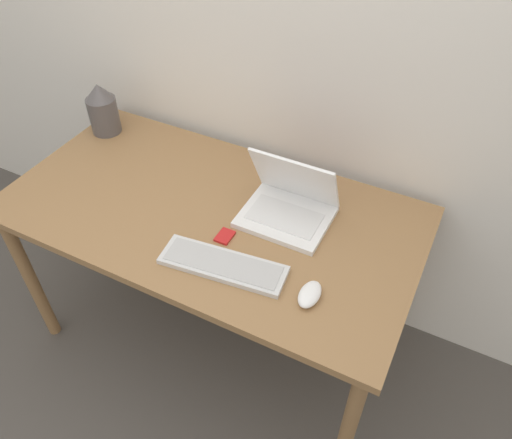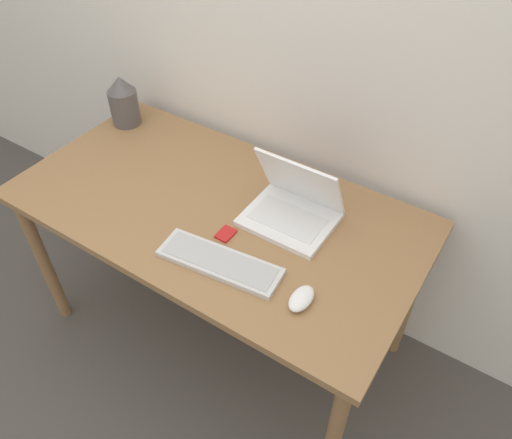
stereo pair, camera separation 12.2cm
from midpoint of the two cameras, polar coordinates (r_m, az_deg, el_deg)
The scene contains 8 objects.
ground_plane at distance 2.19m, azimuth -8.23°, elevation -19.43°, with size 12.00×12.00×0.00m, color #4C4742.
wall_back at distance 1.82m, azimuth 5.51°, elevation 21.27°, with size 6.00×0.05×2.50m.
desk at distance 1.82m, azimuth -2.65°, elevation -0.50°, with size 1.47×0.77×0.76m.
laptop at distance 1.69m, azimuth 6.33°, elevation 1.49°, with size 0.30×0.25×0.24m.
keyboard at distance 1.56m, azimuth -1.95°, elevation -4.97°, with size 0.41×0.17×0.02m.
mouse at distance 1.47m, azimuth 7.60°, elevation -9.05°, with size 0.06×0.11×0.03m.
vase at distance 2.19m, azimuth -13.38°, elevation 13.01°, with size 0.12×0.12×0.22m.
mp3_player at distance 1.65m, azimuth -1.39°, elevation -1.74°, with size 0.05×0.07×0.01m.
Camera 2 is at (0.84, -0.63, 1.94)m, focal length 35.00 mm.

